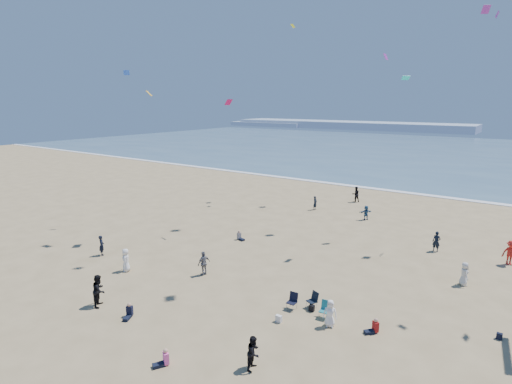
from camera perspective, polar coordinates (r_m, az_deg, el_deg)
The scene contains 12 objects.
ground at distance 20.87m, azimuth -18.93°, elevation -22.87°, with size 220.00×220.00×0.00m, color tan.
ocean at distance 106.11m, azimuth 27.25°, elevation 4.85°, with size 220.00×100.00×0.06m, color #476B84.
surf_line at distance 57.55m, azimuth 19.97°, elevation 0.00°, with size 220.00×1.20×0.08m, color white.
headland_far at distance 194.51m, azimuth 12.79°, elevation 9.33°, with size 110.00×20.00×3.20m, color #7A8EA8.
headland_near at distance 208.86m, azimuth 1.92°, elevation 9.67°, with size 40.00×14.00×2.00m, color #7A8EA8.
standing_flyers at distance 28.87m, azimuth 12.17°, elevation -10.06°, with size 30.64×34.46×1.95m.
seated_group at distance 22.74m, azimuth -4.43°, elevation -17.69°, with size 15.79×21.82×0.84m.
chair_cluster at distance 24.19m, azimuth 7.60°, elevation -15.57°, with size 2.64×1.50×1.00m.
white_tote at distance 23.22m, azimuth 3.26°, elevation -17.62°, with size 0.35×0.20×0.40m, color white.
black_backpack at distance 24.43m, azimuth 7.96°, elevation -16.11°, with size 0.30×0.22×0.38m, color black.
navy_bag at distance 25.13m, azimuth 31.43°, elevation -17.17°, with size 0.28×0.18×0.34m, color black.
kites_aloft at distance 24.58m, azimuth 24.97°, elevation 17.53°, with size 44.23×41.42×26.79m.
Camera 1 is at (14.29, -9.47, 11.90)m, focal length 28.00 mm.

